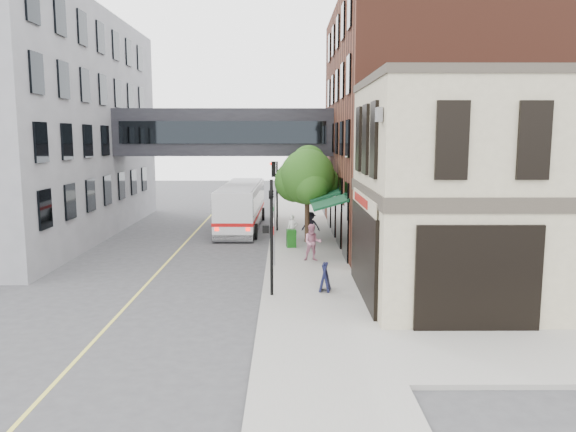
{
  "coord_description": "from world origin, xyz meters",
  "views": [
    {
      "loc": [
        0.92,
        -19.19,
        6.29
      ],
      "look_at": [
        1.04,
        3.35,
        3.06
      ],
      "focal_mm": 35.0,
      "sensor_mm": 36.0,
      "label": 1
    }
  ],
  "objects_px": {
    "bus": "(241,204)",
    "pedestrian_b": "(313,242)",
    "pedestrian_c": "(311,226)",
    "pedestrian_a": "(292,229)",
    "newspaper_box": "(291,238)",
    "sandwich_board": "(325,277)"
  },
  "relations": [
    {
      "from": "bus",
      "to": "pedestrian_c",
      "type": "bearing_deg",
      "value": -48.06
    },
    {
      "from": "bus",
      "to": "pedestrian_a",
      "type": "relative_size",
      "value": 6.92
    },
    {
      "from": "pedestrian_a",
      "to": "bus",
      "type": "bearing_deg",
      "value": 124.01
    },
    {
      "from": "newspaper_box",
      "to": "sandwich_board",
      "type": "bearing_deg",
      "value": -90.45
    },
    {
      "from": "pedestrian_b",
      "to": "newspaper_box",
      "type": "xyz_separation_m",
      "value": [
        -1.01,
        3.41,
        -0.42
      ]
    },
    {
      "from": "pedestrian_c",
      "to": "pedestrian_b",
      "type": "bearing_deg",
      "value": -84.08
    },
    {
      "from": "bus",
      "to": "pedestrian_b",
      "type": "xyz_separation_m",
      "value": [
        4.33,
        -10.7,
        -0.61
      ]
    },
    {
      "from": "pedestrian_b",
      "to": "pedestrian_a",
      "type": "bearing_deg",
      "value": 101.0
    },
    {
      "from": "newspaper_box",
      "to": "sandwich_board",
      "type": "relative_size",
      "value": 0.9
    },
    {
      "from": "pedestrian_b",
      "to": "sandwich_board",
      "type": "distance_m",
      "value": 5.47
    },
    {
      "from": "bus",
      "to": "pedestrian_c",
      "type": "relative_size",
      "value": 6.67
    },
    {
      "from": "pedestrian_c",
      "to": "newspaper_box",
      "type": "bearing_deg",
      "value": -109.85
    },
    {
      "from": "pedestrian_a",
      "to": "pedestrian_c",
      "type": "distance_m",
      "value": 1.4
    },
    {
      "from": "pedestrian_c",
      "to": "sandwich_board",
      "type": "height_order",
      "value": "pedestrian_c"
    },
    {
      "from": "pedestrian_c",
      "to": "pedestrian_a",
      "type": "bearing_deg",
      "value": -134.56
    },
    {
      "from": "newspaper_box",
      "to": "bus",
      "type": "bearing_deg",
      "value": 106.04
    },
    {
      "from": "bus",
      "to": "pedestrian_a",
      "type": "xyz_separation_m",
      "value": [
        3.39,
        -5.87,
        -0.72
      ]
    },
    {
      "from": "bus",
      "to": "pedestrian_b",
      "type": "distance_m",
      "value": 11.56
    },
    {
      "from": "bus",
      "to": "sandwich_board",
      "type": "distance_m",
      "value": 16.81
    },
    {
      "from": "pedestrian_b",
      "to": "sandwich_board",
      "type": "bearing_deg",
      "value": -87.54
    },
    {
      "from": "bus",
      "to": "pedestrian_a",
      "type": "distance_m",
      "value": 6.82
    },
    {
      "from": "pedestrian_a",
      "to": "newspaper_box",
      "type": "xyz_separation_m",
      "value": [
        -0.08,
        -1.42,
        -0.3
      ]
    }
  ]
}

